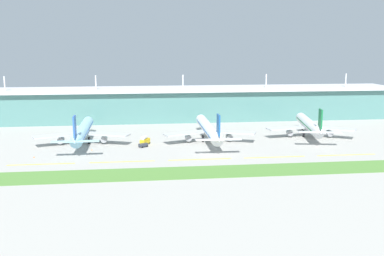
{
  "coord_description": "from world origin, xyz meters",
  "views": [
    {
      "loc": [
        -29.86,
        -202.21,
        49.59
      ],
      "look_at": [
        -1.75,
        27.61,
        7.0
      ],
      "focal_mm": 42.09,
      "sensor_mm": 36.0,
      "label": 1
    }
  ],
  "objects_px": {
    "pushback_tug": "(143,145)",
    "fuel_truck": "(145,141)",
    "safety_cone_nose_front": "(34,157)",
    "safety_cone_left_wingtip": "(92,150)",
    "airliner_middle": "(209,129)",
    "airliner_near": "(83,131)",
    "airliner_far": "(309,125)"
  },
  "relations": [
    {
      "from": "airliner_near",
      "to": "safety_cone_nose_front",
      "type": "distance_m",
      "value": 33.56
    },
    {
      "from": "airliner_near",
      "to": "pushback_tug",
      "type": "relative_size",
      "value": 13.77
    },
    {
      "from": "airliner_near",
      "to": "safety_cone_nose_front",
      "type": "relative_size",
      "value": 96.57
    },
    {
      "from": "airliner_far",
      "to": "fuel_truck",
      "type": "bearing_deg",
      "value": -173.54
    },
    {
      "from": "airliner_near",
      "to": "safety_cone_left_wingtip",
      "type": "distance_m",
      "value": 18.11
    },
    {
      "from": "safety_cone_nose_front",
      "to": "airliner_far",
      "type": "bearing_deg",
      "value": 12.34
    },
    {
      "from": "airliner_near",
      "to": "safety_cone_nose_front",
      "type": "height_order",
      "value": "airliner_near"
    },
    {
      "from": "airliner_far",
      "to": "airliner_middle",
      "type": "bearing_deg",
      "value": -174.55
    },
    {
      "from": "airliner_far",
      "to": "safety_cone_left_wingtip",
      "type": "xyz_separation_m",
      "value": [
        -115.89,
        -19.3,
        -6.1
      ]
    },
    {
      "from": "airliner_near",
      "to": "safety_cone_left_wingtip",
      "type": "relative_size",
      "value": 96.57
    },
    {
      "from": "fuel_truck",
      "to": "safety_cone_left_wingtip",
      "type": "xyz_separation_m",
      "value": [
        -25.5,
        -9.06,
        -1.91
      ]
    },
    {
      "from": "pushback_tug",
      "to": "safety_cone_nose_front",
      "type": "relative_size",
      "value": 7.01
    },
    {
      "from": "fuel_truck",
      "to": "safety_cone_left_wingtip",
      "type": "height_order",
      "value": "fuel_truck"
    },
    {
      "from": "safety_cone_left_wingtip",
      "to": "safety_cone_nose_front",
      "type": "height_order",
      "value": "same"
    },
    {
      "from": "airliner_middle",
      "to": "pushback_tug",
      "type": "xyz_separation_m",
      "value": [
        -34.27,
        -9.69,
        -5.36
      ]
    },
    {
      "from": "airliner_middle",
      "to": "safety_cone_nose_front",
      "type": "bearing_deg",
      "value": -163.13
    },
    {
      "from": "safety_cone_left_wingtip",
      "to": "safety_cone_nose_front",
      "type": "xyz_separation_m",
      "value": [
        -24.35,
        -11.37,
        0.0
      ]
    },
    {
      "from": "airliner_middle",
      "to": "pushback_tug",
      "type": "relative_size",
      "value": 14.44
    },
    {
      "from": "airliner_near",
      "to": "fuel_truck",
      "type": "bearing_deg",
      "value": -12.43
    },
    {
      "from": "fuel_truck",
      "to": "safety_cone_left_wingtip",
      "type": "distance_m",
      "value": 27.13
    },
    {
      "from": "airliner_middle",
      "to": "fuel_truck",
      "type": "relative_size",
      "value": 9.3
    },
    {
      "from": "airliner_middle",
      "to": "airliner_far",
      "type": "distance_m",
      "value": 57.27
    },
    {
      "from": "pushback_tug",
      "to": "fuel_truck",
      "type": "bearing_deg",
      "value": 79.65
    },
    {
      "from": "airliner_middle",
      "to": "safety_cone_nose_front",
      "type": "height_order",
      "value": "airliner_middle"
    },
    {
      "from": "airliner_middle",
      "to": "airliner_far",
      "type": "relative_size",
      "value": 1.17
    },
    {
      "from": "safety_cone_left_wingtip",
      "to": "safety_cone_nose_front",
      "type": "distance_m",
      "value": 26.88
    },
    {
      "from": "airliner_middle",
      "to": "safety_cone_left_wingtip",
      "type": "relative_size",
      "value": 101.3
    },
    {
      "from": "fuel_truck",
      "to": "safety_cone_nose_front",
      "type": "bearing_deg",
      "value": -157.71
    },
    {
      "from": "fuel_truck",
      "to": "safety_cone_nose_front",
      "type": "height_order",
      "value": "fuel_truck"
    },
    {
      "from": "pushback_tug",
      "to": "safety_cone_nose_front",
      "type": "distance_m",
      "value": 51.37
    },
    {
      "from": "airliner_far",
      "to": "safety_cone_left_wingtip",
      "type": "bearing_deg",
      "value": -170.54
    },
    {
      "from": "safety_cone_left_wingtip",
      "to": "airliner_far",
      "type": "bearing_deg",
      "value": 9.46
    }
  ]
}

